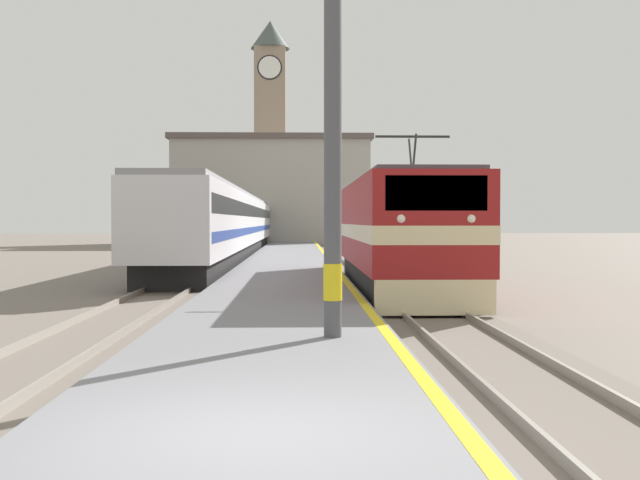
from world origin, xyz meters
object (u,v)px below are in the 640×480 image
(passenger_train, at_px, (234,224))
(clock_tower, at_px, (270,124))
(catenary_mast, at_px, (337,63))
(locomotive_train, at_px, (395,233))

(passenger_train, distance_m, clock_tower, 39.92)
(catenary_mast, bearing_deg, passenger_train, 97.60)
(passenger_train, distance_m, catenary_mast, 35.82)
(passenger_train, bearing_deg, catenary_mast, -82.40)
(catenary_mast, xyz_separation_m, clock_tower, (-3.86, 73.70, 8.49))
(passenger_train, height_order, clock_tower, clock_tower)
(locomotive_train, bearing_deg, catenary_mast, -101.90)
(catenary_mast, relative_size, clock_tower, 0.36)
(locomotive_train, height_order, passenger_train, locomotive_train)
(clock_tower, bearing_deg, passenger_train, -91.29)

